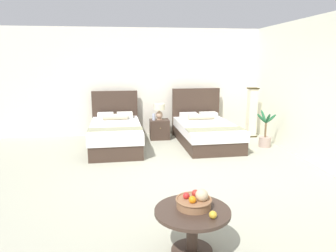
{
  "coord_description": "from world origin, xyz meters",
  "views": [
    {
      "loc": [
        -0.77,
        -5.05,
        1.98
      ],
      "look_at": [
        -0.04,
        0.61,
        0.78
      ],
      "focal_mm": 33.58,
      "sensor_mm": 36.0,
      "label": 1
    }
  ],
  "objects_px": {
    "vase": "(154,117)",
    "floor_lamp_corner": "(252,112)",
    "bed_near_window": "(116,134)",
    "nightstand": "(159,129)",
    "potted_palm": "(265,136)",
    "bed_near_corner": "(206,132)",
    "fruit_bowl": "(195,201)",
    "coffee_table": "(192,221)",
    "table_lamp": "(159,110)",
    "loose_apple": "(213,215)"
  },
  "relations": [
    {
      "from": "nightstand",
      "to": "coffee_table",
      "type": "height_order",
      "value": "nightstand"
    },
    {
      "from": "bed_near_corner",
      "to": "fruit_bowl",
      "type": "relative_size",
      "value": 5.76
    },
    {
      "from": "bed_near_window",
      "to": "nightstand",
      "type": "xyz_separation_m",
      "value": [
        1.08,
        0.63,
        -0.06
      ]
    },
    {
      "from": "bed_near_window",
      "to": "nightstand",
      "type": "height_order",
      "value": "bed_near_window"
    },
    {
      "from": "bed_near_corner",
      "to": "potted_palm",
      "type": "relative_size",
      "value": 2.6
    },
    {
      "from": "bed_near_window",
      "to": "loose_apple",
      "type": "bearing_deg",
      "value": -76.27
    },
    {
      "from": "vase",
      "to": "floor_lamp_corner",
      "type": "xyz_separation_m",
      "value": [
        2.57,
        -0.01,
        0.06
      ]
    },
    {
      "from": "bed_near_window",
      "to": "fruit_bowl",
      "type": "height_order",
      "value": "bed_near_window"
    },
    {
      "from": "table_lamp",
      "to": "loose_apple",
      "type": "xyz_separation_m",
      "value": [
        0.01,
        -5.11,
        -0.24
      ]
    },
    {
      "from": "nightstand",
      "to": "table_lamp",
      "type": "distance_m",
      "value": 0.51
    },
    {
      "from": "potted_palm",
      "to": "floor_lamp_corner",
      "type": "bearing_deg",
      "value": 86.26
    },
    {
      "from": "table_lamp",
      "to": "loose_apple",
      "type": "distance_m",
      "value": 5.11
    },
    {
      "from": "bed_near_window",
      "to": "loose_apple",
      "type": "xyz_separation_m",
      "value": [
        1.09,
        -4.46,
        0.21
      ]
    },
    {
      "from": "nightstand",
      "to": "floor_lamp_corner",
      "type": "xyz_separation_m",
      "value": [
        2.42,
        -0.05,
        0.39
      ]
    },
    {
      "from": "bed_near_window",
      "to": "bed_near_corner",
      "type": "height_order",
      "value": "bed_near_corner"
    },
    {
      "from": "loose_apple",
      "to": "potted_palm",
      "type": "xyz_separation_m",
      "value": [
        2.35,
        4.02,
        -0.27
      ]
    },
    {
      "from": "loose_apple",
      "to": "bed_near_window",
      "type": "bearing_deg",
      "value": 103.73
    },
    {
      "from": "table_lamp",
      "to": "potted_palm",
      "type": "bearing_deg",
      "value": -24.71
    },
    {
      "from": "bed_near_window",
      "to": "vase",
      "type": "bearing_deg",
      "value": 32.12
    },
    {
      "from": "table_lamp",
      "to": "fruit_bowl",
      "type": "height_order",
      "value": "table_lamp"
    },
    {
      "from": "fruit_bowl",
      "to": "nightstand",
      "type": "bearing_deg",
      "value": 88.58
    },
    {
      "from": "coffee_table",
      "to": "loose_apple",
      "type": "height_order",
      "value": "loose_apple"
    },
    {
      "from": "nightstand",
      "to": "vase",
      "type": "relative_size",
      "value": 2.97
    },
    {
      "from": "fruit_bowl",
      "to": "loose_apple",
      "type": "bearing_deg",
      "value": -63.75
    },
    {
      "from": "bed_near_corner",
      "to": "nightstand",
      "type": "height_order",
      "value": "bed_near_corner"
    },
    {
      "from": "vase",
      "to": "loose_apple",
      "type": "height_order",
      "value": "vase"
    },
    {
      "from": "bed_near_window",
      "to": "floor_lamp_corner",
      "type": "height_order",
      "value": "floor_lamp_corner"
    },
    {
      "from": "fruit_bowl",
      "to": "floor_lamp_corner",
      "type": "height_order",
      "value": "floor_lamp_corner"
    },
    {
      "from": "vase",
      "to": "loose_apple",
      "type": "distance_m",
      "value": 5.05
    },
    {
      "from": "vase",
      "to": "coffee_table",
      "type": "distance_m",
      "value": 4.85
    },
    {
      "from": "vase",
      "to": "potted_palm",
      "type": "bearing_deg",
      "value": -22.25
    },
    {
      "from": "coffee_table",
      "to": "bed_near_corner",
      "type": "bearing_deg",
      "value": 74.2
    },
    {
      "from": "loose_apple",
      "to": "potted_palm",
      "type": "bearing_deg",
      "value": 59.71
    },
    {
      "from": "table_lamp",
      "to": "loose_apple",
      "type": "relative_size",
      "value": 5.28
    },
    {
      "from": "bed_near_corner",
      "to": "nightstand",
      "type": "distance_m",
      "value": 1.22
    },
    {
      "from": "table_lamp",
      "to": "bed_near_corner",
      "type": "bearing_deg",
      "value": -31.33
    },
    {
      "from": "bed_near_window",
      "to": "potted_palm",
      "type": "xyz_separation_m",
      "value": [
        3.44,
        -0.44,
        -0.07
      ]
    },
    {
      "from": "coffee_table",
      "to": "loose_apple",
      "type": "xyz_separation_m",
      "value": [
        0.16,
        -0.2,
        0.17
      ]
    },
    {
      "from": "table_lamp",
      "to": "floor_lamp_corner",
      "type": "relative_size",
      "value": 0.32
    },
    {
      "from": "bed_near_window",
      "to": "floor_lamp_corner",
      "type": "bearing_deg",
      "value": 9.39
    },
    {
      "from": "fruit_bowl",
      "to": "potted_palm",
      "type": "bearing_deg",
      "value": 56.68
    },
    {
      "from": "bed_near_window",
      "to": "floor_lamp_corner",
      "type": "xyz_separation_m",
      "value": [
        3.51,
        0.58,
        0.33
      ]
    },
    {
      "from": "coffee_table",
      "to": "potted_palm",
      "type": "height_order",
      "value": "potted_palm"
    },
    {
      "from": "bed_near_corner",
      "to": "coffee_table",
      "type": "xyz_separation_m",
      "value": [
        -1.21,
        -4.26,
        0.06
      ]
    },
    {
      "from": "nightstand",
      "to": "vase",
      "type": "bearing_deg",
      "value": -164.74
    },
    {
      "from": "loose_apple",
      "to": "floor_lamp_corner",
      "type": "height_order",
      "value": "floor_lamp_corner"
    },
    {
      "from": "bed_near_window",
      "to": "vase",
      "type": "xyz_separation_m",
      "value": [
        0.94,
        0.59,
        0.27
      ]
    },
    {
      "from": "bed_near_corner",
      "to": "vase",
      "type": "distance_m",
      "value": 1.36
    },
    {
      "from": "vase",
      "to": "loose_apple",
      "type": "bearing_deg",
      "value": -88.27
    },
    {
      "from": "floor_lamp_corner",
      "to": "coffee_table",
      "type": "bearing_deg",
      "value": -118.03
    }
  ]
}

